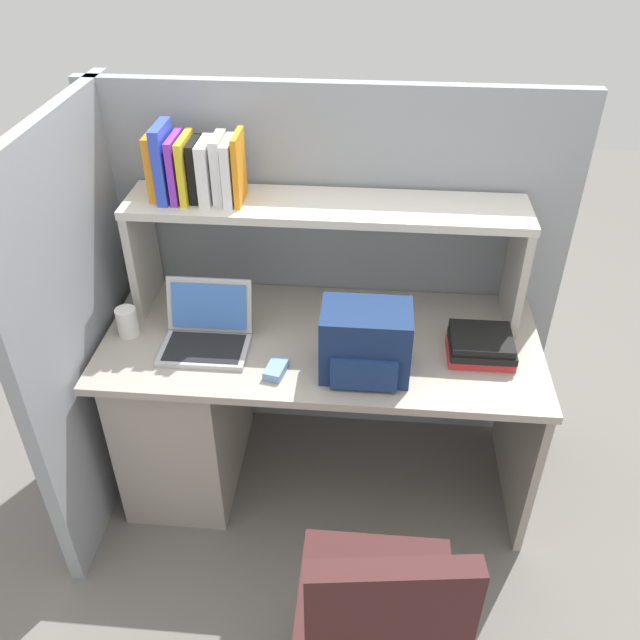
% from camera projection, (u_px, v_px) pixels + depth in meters
% --- Properties ---
extents(ground_plane, '(8.00, 8.00, 0.00)m').
position_uv_depth(ground_plane, '(321.00, 474.00, 2.88)').
color(ground_plane, slate).
extents(desk, '(1.60, 0.70, 0.73)m').
position_uv_depth(desk, '(224.00, 399.00, 2.67)').
color(desk, '#AAA093').
rests_on(desk, ground_plane).
extents(cubicle_partition_rear, '(1.84, 0.05, 1.55)m').
position_uv_depth(cubicle_partition_rear, '(329.00, 274.00, 2.74)').
color(cubicle_partition_rear, gray).
rests_on(cubicle_partition_rear, ground_plane).
extents(cubicle_partition_left, '(0.05, 1.06, 1.55)m').
position_uv_depth(cubicle_partition_left, '(89.00, 325.00, 2.45)').
color(cubicle_partition_left, gray).
rests_on(cubicle_partition_left, ground_plane).
extents(overhead_hutch, '(1.44, 0.28, 0.45)m').
position_uv_depth(overhead_hutch, '(326.00, 228.00, 2.42)').
color(overhead_hutch, '#BCB7AC').
rests_on(overhead_hutch, desk).
extents(reference_books_on_shelf, '(0.33, 0.18, 0.27)m').
position_uv_depth(reference_books_on_shelf, '(195.00, 168.00, 2.32)').
color(reference_books_on_shelf, orange).
rests_on(reference_books_on_shelf, overhead_hutch).
extents(laptop, '(0.31, 0.26, 0.22)m').
position_uv_depth(laptop, '(207.00, 332.00, 2.40)').
color(laptop, '#B7BABF').
rests_on(laptop, desk).
extents(backpack, '(0.30, 0.23, 0.25)m').
position_uv_depth(backpack, '(365.00, 343.00, 2.24)').
color(backpack, navy).
rests_on(backpack, desk).
extents(computer_mouse, '(0.08, 0.11, 0.03)m').
position_uv_depth(computer_mouse, '(276.00, 370.00, 2.29)').
color(computer_mouse, '#7299C6').
rests_on(computer_mouse, desk).
extents(paper_cup, '(0.08, 0.08, 0.11)m').
position_uv_depth(paper_cup, '(127.00, 322.00, 2.45)').
color(paper_cup, white).
rests_on(paper_cup, desk).
extents(desk_book_stack, '(0.23, 0.19, 0.09)m').
position_uv_depth(desk_book_stack, '(481.00, 346.00, 2.35)').
color(desk_book_stack, red).
rests_on(desk_book_stack, desk).
extents(office_chair, '(0.52, 0.52, 0.93)m').
position_uv_depth(office_chair, '(376.00, 638.00, 1.88)').
color(office_chair, black).
rests_on(office_chair, ground_plane).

